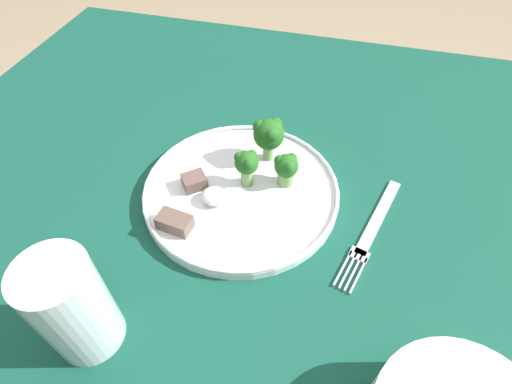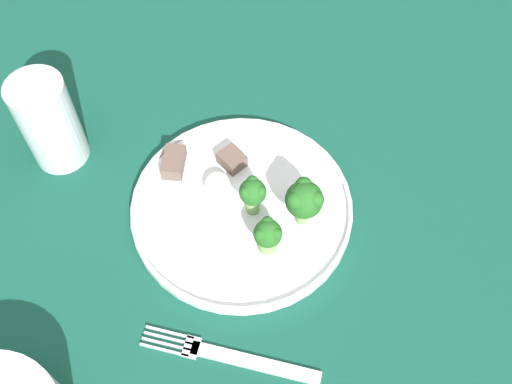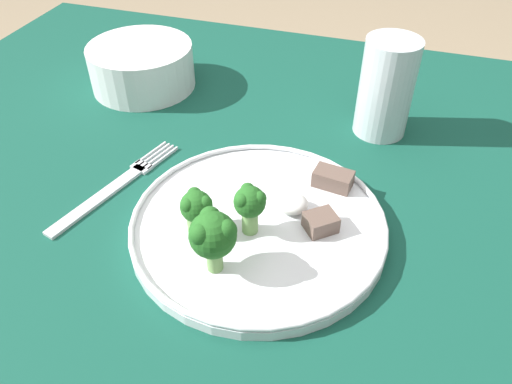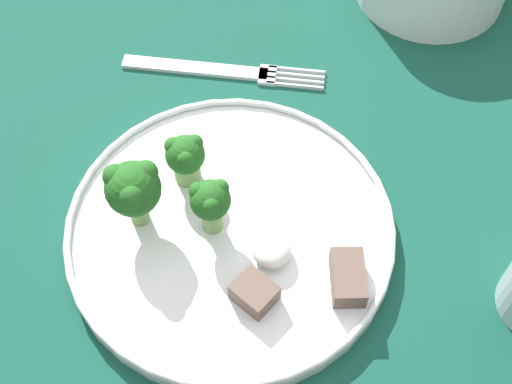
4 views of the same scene
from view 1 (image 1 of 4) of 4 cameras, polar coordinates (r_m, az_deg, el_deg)
The scene contains 11 objects.
ground_plane at distance 1.24m, azimuth 0.15°, elevation -25.15°, with size 8.00×8.00×0.00m, color #9E896B.
table at distance 0.64m, azimuth 0.27°, elevation -7.93°, with size 1.13×1.00×0.77m.
dinner_plate at distance 0.56m, azimuth -2.12°, elevation 0.17°, with size 0.27×0.27×0.02m.
fork at distance 0.55m, azimuth 16.20°, elevation -5.23°, with size 0.07×0.20×0.00m.
drinking_glass at distance 0.44m, azimuth -24.41°, elevation -15.16°, with size 0.07×0.07×0.13m.
broccoli_floret_near_rim_left at distance 0.57m, azimuth 1.84°, elevation 8.25°, with size 0.05×0.04×0.07m.
broccoli_floret_center_left at distance 0.54m, azimuth -1.34°, elevation 4.00°, with size 0.03×0.03×0.06m.
broccoli_floret_back_left at distance 0.55m, azimuth 4.35°, elevation 3.52°, with size 0.03×0.03×0.05m.
meat_slice_front_slice at distance 0.56m, azimuth -8.75°, elevation 1.60°, with size 0.04×0.04×0.02m.
meat_slice_middle_slice at distance 0.52m, azimuth -11.54°, elevation -4.25°, with size 0.05×0.03×0.02m.
sauce_dollop at distance 0.54m, azimuth -5.99°, elevation -0.60°, with size 0.04×0.03×0.02m.
Camera 1 is at (-0.09, 0.34, 1.19)m, focal length 28.00 mm.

